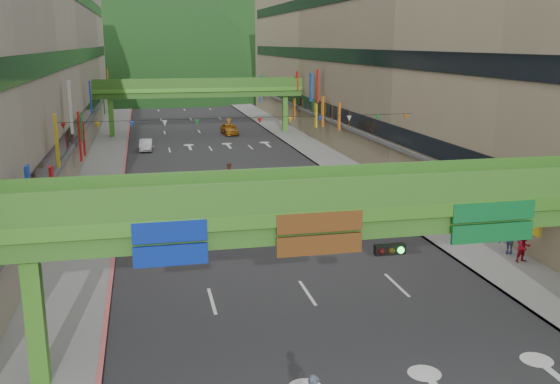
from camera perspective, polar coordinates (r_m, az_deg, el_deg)
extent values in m
cube|color=#28282B|center=(65.92, -5.99, 3.40)|extent=(18.00, 140.00, 0.02)
cube|color=gray|center=(65.63, -15.59, 2.99)|extent=(4.00, 140.00, 0.15)
cube|color=gray|center=(67.98, 3.27, 3.82)|extent=(4.00, 140.00, 0.15)
cube|color=#CC5959|center=(65.54, -13.93, 3.09)|extent=(0.20, 140.00, 0.18)
cube|color=gray|center=(67.50, 1.72, 3.78)|extent=(0.20, 140.00, 0.18)
cube|color=#9E937F|center=(65.62, -23.22, 10.70)|extent=(12.00, 95.00, 19.00)
cube|color=black|center=(65.18, -17.54, 6.46)|extent=(0.08, 90.25, 1.40)
cube|color=black|center=(64.79, -17.92, 11.73)|extent=(0.08, 90.25, 1.40)
cube|color=gray|center=(69.64, 9.87, 11.67)|extent=(12.00, 95.00, 19.00)
cube|color=black|center=(67.96, 4.92, 7.30)|extent=(0.08, 90.25, 1.40)
cube|color=black|center=(67.58, 5.02, 12.36)|extent=(0.08, 90.25, 1.40)
cube|color=#4C9E2D|center=(22.47, 6.59, -1.41)|extent=(28.00, 2.20, 0.50)
cube|color=#387223|center=(22.63, 6.54, -2.87)|extent=(28.00, 1.76, 0.70)
cube|color=#4C9E2D|center=(22.77, -21.44, -11.04)|extent=(0.60, 0.60, 4.80)
cube|color=#387223|center=(21.33, 7.54, -0.03)|extent=(28.00, 0.12, 1.10)
cube|color=#387223|center=(23.24, 5.81, 1.14)|extent=(28.00, 0.12, 1.10)
cube|color=navy|center=(20.46, -10.00, -4.79)|extent=(2.40, 0.12, 1.50)
cube|color=#593314|center=(21.21, 3.64, -3.94)|extent=(3.00, 0.12, 1.50)
cube|color=#0C5926|center=(23.78, 18.89, -2.72)|extent=(3.20, 0.12, 1.50)
cube|color=black|center=(22.07, 10.00, -5.19)|extent=(1.10, 0.28, 0.35)
cube|color=#4C9E2D|center=(80.04, -7.34, 9.29)|extent=(28.00, 2.20, 0.50)
cube|color=#387223|center=(80.09, -7.33, 8.86)|extent=(28.00, 1.76, 0.70)
cube|color=#4C9E2D|center=(80.13, -15.17, 6.53)|extent=(0.60, 0.60, 4.80)
cube|color=#4C9E2D|center=(82.06, 0.46, 7.15)|extent=(0.60, 0.60, 4.80)
cube|color=#387223|center=(78.95, -7.29, 9.81)|extent=(28.00, 0.12, 1.10)
cube|color=#387223|center=(81.02, -7.42, 9.90)|extent=(28.00, 0.12, 1.10)
ellipsoid|color=#1C4419|center=(175.07, -15.14, 9.29)|extent=(168.00, 140.00, 112.00)
ellipsoid|color=#1C4419|center=(197.49, -3.06, 10.16)|extent=(208.00, 176.00, 128.00)
cylinder|color=black|center=(45.39, -3.28, 6.79)|extent=(26.00, 0.03, 0.03)
cone|color=red|center=(45.18, -19.20, 5.71)|extent=(0.36, 0.36, 0.40)
cone|color=gold|center=(44.96, -16.32, 5.88)|extent=(0.36, 0.36, 0.40)
cone|color=#193FB2|center=(44.87, -13.41, 6.04)|extent=(0.36, 0.36, 0.40)
cone|color=silver|center=(44.88, -10.49, 6.19)|extent=(0.36, 0.36, 0.40)
cone|color=#198C33|center=(45.01, -7.59, 6.31)|extent=(0.36, 0.36, 0.40)
cone|color=orange|center=(45.26, -4.70, 6.42)|extent=(0.36, 0.36, 0.40)
cone|color=red|center=(45.62, -1.85, 6.52)|extent=(0.36, 0.36, 0.40)
cone|color=gold|center=(46.08, 0.94, 6.59)|extent=(0.36, 0.36, 0.40)
cone|color=#193FB2|center=(46.66, 3.68, 6.65)|extent=(0.36, 0.36, 0.40)
cone|color=silver|center=(47.33, 6.34, 6.70)|extent=(0.36, 0.36, 0.40)
cone|color=#198C33|center=(48.11, 8.93, 6.73)|extent=(0.36, 0.36, 0.40)
cone|color=orange|center=(48.97, 11.42, 6.74)|extent=(0.36, 0.36, 0.40)
cube|color=black|center=(49.86, -4.59, 0.78)|extent=(0.54, 1.34, 0.35)
cube|color=black|center=(49.80, -4.59, 1.06)|extent=(0.38, 0.59, 0.18)
cube|color=black|center=(50.29, -4.59, 1.48)|extent=(0.55, 0.14, 0.06)
cylinder|color=black|center=(50.46, -4.58, 0.59)|extent=(0.17, 0.51, 0.50)
cylinder|color=black|center=(49.39, -4.59, 0.30)|extent=(0.17, 0.51, 0.50)
imported|color=brown|center=(49.70, -4.60, 1.61)|extent=(1.01, 0.84, 1.88)
cube|color=gray|center=(37.09, -10.30, -3.88)|extent=(0.56, 1.34, 0.35)
cube|color=gray|center=(37.02, -10.31, -3.51)|extent=(0.39, 0.59, 0.18)
cube|color=gray|center=(37.47, -10.22, -2.90)|extent=(0.55, 0.15, 0.06)
cylinder|color=black|center=(37.70, -10.17, -4.07)|extent=(0.18, 0.51, 0.50)
cylinder|color=black|center=(36.66, -10.38, -4.59)|extent=(0.18, 0.51, 0.50)
imported|color=#273137|center=(36.92, -10.33, -3.01)|extent=(0.98, 0.53, 1.58)
cube|color=maroon|center=(48.37, -9.06, 0.26)|extent=(0.45, 1.32, 0.35)
cube|color=maroon|center=(48.31, -9.07, 0.55)|extent=(0.34, 0.57, 0.18)
cube|color=maroon|center=(48.80, -9.07, 0.98)|extent=(0.55, 0.10, 0.06)
cylinder|color=black|center=(48.97, -9.04, 0.06)|extent=(0.14, 0.51, 0.50)
cylinder|color=black|center=(47.90, -9.06, -0.24)|extent=(0.14, 0.51, 0.50)
imported|color=#3D3C44|center=(48.24, -9.09, 0.96)|extent=(0.82, 0.57, 1.61)
cube|color=black|center=(42.30, 10.21, -1.71)|extent=(1.32, 0.45, 0.35)
cube|color=black|center=(42.24, 10.23, -1.38)|extent=(0.57, 0.34, 0.18)
cube|color=black|center=(42.43, 10.90, -1.00)|extent=(0.10, 0.55, 0.06)
cylinder|color=black|center=(42.63, 10.86, -2.04)|extent=(0.51, 0.14, 0.50)
cylinder|color=black|center=(42.14, 9.53, -2.16)|extent=(0.51, 0.14, 0.50)
cube|color=black|center=(44.27, 9.13, -0.98)|extent=(1.32, 0.45, 0.35)
cube|color=black|center=(44.21, 9.15, -0.67)|extent=(0.57, 0.34, 0.18)
cube|color=black|center=(44.39, 9.80, -0.30)|extent=(0.10, 0.55, 0.06)
cylinder|color=black|center=(44.59, 9.75, -1.30)|extent=(0.51, 0.14, 0.50)
cylinder|color=black|center=(44.11, 8.48, -1.41)|extent=(0.51, 0.14, 0.50)
cube|color=black|center=(46.26, 8.14, -0.32)|extent=(1.32, 0.45, 0.35)
cube|color=black|center=(46.20, 8.16, -0.02)|extent=(0.57, 0.34, 0.18)
cube|color=black|center=(46.38, 8.78, 0.33)|extent=(0.10, 0.55, 0.06)
cylinder|color=black|center=(46.56, 8.75, -0.63)|extent=(0.51, 0.14, 0.50)
cylinder|color=black|center=(46.11, 7.51, -0.73)|extent=(0.51, 0.14, 0.50)
cube|color=black|center=(48.27, 7.24, 0.29)|extent=(1.32, 0.45, 0.35)
cube|color=black|center=(48.21, 7.25, 0.58)|extent=(0.57, 0.34, 0.18)
cube|color=black|center=(48.38, 7.85, 0.91)|extent=(0.10, 0.55, 0.06)
cylinder|color=black|center=(48.56, 7.82, -0.01)|extent=(0.51, 0.14, 0.50)
cylinder|color=black|center=(48.12, 6.63, -0.10)|extent=(0.51, 0.14, 0.50)
cube|color=black|center=(50.29, 6.40, 0.85)|extent=(1.32, 0.45, 0.35)
cube|color=black|center=(50.24, 6.41, 1.13)|extent=(0.57, 0.34, 0.18)
cube|color=black|center=(50.40, 6.99, 1.45)|extent=(0.10, 0.55, 0.06)
cylinder|color=black|center=(50.57, 6.97, 0.56)|extent=(0.51, 0.14, 0.50)
cylinder|color=black|center=(50.15, 5.82, 0.48)|extent=(0.51, 0.14, 0.50)
imported|color=#ADABB2|center=(69.52, -12.15, 4.21)|extent=(1.49, 3.87, 1.26)
imported|color=#BE7319|center=(80.33, -4.66, 5.77)|extent=(2.09, 4.44, 1.47)
imported|color=red|center=(35.55, 21.39, -4.97)|extent=(0.85, 0.71, 1.60)
imported|color=black|center=(51.24, 9.15, 1.36)|extent=(1.08, 0.64, 1.73)
imported|color=navy|center=(36.58, 20.25, -4.19)|extent=(0.93, 0.70, 1.80)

